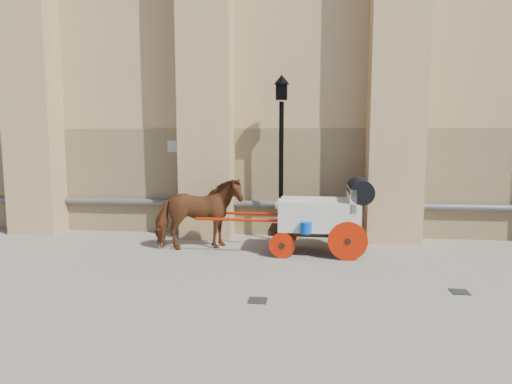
# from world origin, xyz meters

# --- Properties ---
(ground) EXTENTS (90.00, 90.00, 0.00)m
(ground) POSITION_xyz_m (0.00, 0.00, 0.00)
(ground) COLOR gray
(ground) RESTS_ON ground
(horse) EXTENTS (2.30, 1.59, 1.77)m
(horse) POSITION_xyz_m (-0.90, 2.15, 0.89)
(horse) COLOR brown
(horse) RESTS_ON ground
(carriage) EXTENTS (4.15, 1.48, 1.81)m
(carriage) POSITION_xyz_m (2.18, 2.14, 0.97)
(carriage) COLOR black
(carriage) RESTS_ON ground
(street_lamp) EXTENTS (0.41, 0.41, 4.36)m
(street_lamp) POSITION_xyz_m (1.06, 3.31, 2.33)
(street_lamp) COLOR black
(street_lamp) RESTS_ON ground
(drain_grate_near) EXTENTS (0.32, 0.32, 0.01)m
(drain_grate_near) POSITION_xyz_m (0.93, -1.22, 0.01)
(drain_grate_near) COLOR black
(drain_grate_near) RESTS_ON ground
(drain_grate_far) EXTENTS (0.32, 0.32, 0.01)m
(drain_grate_far) POSITION_xyz_m (4.50, -0.39, 0.01)
(drain_grate_far) COLOR black
(drain_grate_far) RESTS_ON ground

